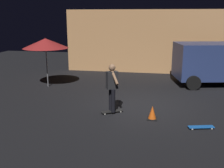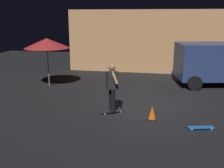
{
  "view_description": "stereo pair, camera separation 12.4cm",
  "coord_description": "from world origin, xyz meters",
  "px_view_note": "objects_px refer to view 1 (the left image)",
  "views": [
    {
      "loc": [
        0.54,
        -9.71,
        3.33
      ],
      "look_at": [
        -1.05,
        -0.97,
        1.05
      ],
      "focal_mm": 43.02,
      "sensor_mm": 36.0,
      "label": 1
    },
    {
      "loc": [
        0.66,
        -9.68,
        3.33
      ],
      "look_at": [
        -1.05,
        -0.97,
        1.05
      ],
      "focal_mm": 43.02,
      "sensor_mm": 36.0,
      "label": 2
    }
  ],
  "objects_px": {
    "skater": "(112,84)",
    "traffic_cone": "(152,113)",
    "patio_umbrella": "(46,43)",
    "skateboard_ridden": "(112,111)",
    "parked_van": "(224,61)",
    "skateboard_spare": "(201,127)"
  },
  "relations": [
    {
      "from": "parked_van",
      "to": "skateboard_spare",
      "type": "bearing_deg",
      "value": -106.72
    },
    {
      "from": "skater",
      "to": "parked_van",
      "type": "bearing_deg",
      "value": 46.92
    },
    {
      "from": "parked_van",
      "to": "skater",
      "type": "relative_size",
      "value": 2.93
    },
    {
      "from": "patio_umbrella",
      "to": "skateboard_spare",
      "type": "relative_size",
      "value": 2.86
    },
    {
      "from": "skateboard_ridden",
      "to": "traffic_cone",
      "type": "height_order",
      "value": "traffic_cone"
    },
    {
      "from": "skateboard_ridden",
      "to": "skater",
      "type": "bearing_deg",
      "value": 90.0
    },
    {
      "from": "skateboard_spare",
      "to": "skateboard_ridden",
      "type": "bearing_deg",
      "value": 163.56
    },
    {
      "from": "skateboard_spare",
      "to": "parked_van",
      "type": "bearing_deg",
      "value": 73.28
    },
    {
      "from": "patio_umbrella",
      "to": "skater",
      "type": "bearing_deg",
      "value": -39.17
    },
    {
      "from": "patio_umbrella",
      "to": "skateboard_ridden",
      "type": "height_order",
      "value": "patio_umbrella"
    },
    {
      "from": "skater",
      "to": "traffic_cone",
      "type": "height_order",
      "value": "skater"
    },
    {
      "from": "skateboard_ridden",
      "to": "skateboard_spare",
      "type": "relative_size",
      "value": 0.95
    },
    {
      "from": "parked_van",
      "to": "traffic_cone",
      "type": "distance_m",
      "value": 6.29
    },
    {
      "from": "parked_van",
      "to": "patio_umbrella",
      "type": "distance_m",
      "value": 8.6
    },
    {
      "from": "patio_umbrella",
      "to": "traffic_cone",
      "type": "relative_size",
      "value": 5.0
    },
    {
      "from": "skateboard_spare",
      "to": "patio_umbrella",
      "type": "bearing_deg",
      "value": 149.65
    },
    {
      "from": "skateboard_ridden",
      "to": "skateboard_spare",
      "type": "height_order",
      "value": "same"
    },
    {
      "from": "traffic_cone",
      "to": "skater",
      "type": "bearing_deg",
      "value": 166.43
    },
    {
      "from": "parked_van",
      "to": "skateboard_ridden",
      "type": "bearing_deg",
      "value": -133.08
    },
    {
      "from": "parked_van",
      "to": "traffic_cone",
      "type": "xyz_separation_m",
      "value": [
        -3.24,
        -5.31,
        -0.95
      ]
    },
    {
      "from": "parked_van",
      "to": "skateboard_ridden",
      "type": "distance_m",
      "value": 6.89
    },
    {
      "from": "patio_umbrella",
      "to": "skateboard_ridden",
      "type": "bearing_deg",
      "value": -39.17
    }
  ]
}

